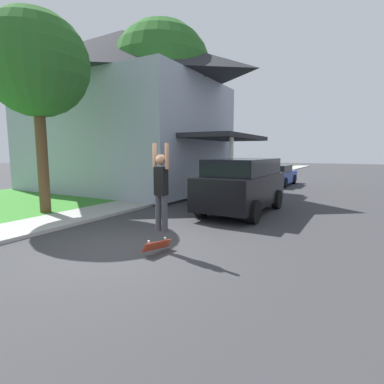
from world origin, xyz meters
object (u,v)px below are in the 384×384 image
(lawn_tree_near, at_px, (36,65))
(suv_parked, at_px, (243,184))
(lawn_tree_far, at_px, (162,73))
(skateboard, at_px, (157,245))
(skateboarder, at_px, (161,187))
(car_down_street, at_px, (276,175))

(lawn_tree_near, xyz_separation_m, suv_parked, (5.90, 3.71, -3.98))
(lawn_tree_far, bearing_deg, skateboard, -55.77)
(suv_parked, relative_size, skateboarder, 2.38)
(lawn_tree_near, distance_m, skateboarder, 6.96)
(suv_parked, bearing_deg, skateboarder, -90.72)
(skateboarder, bearing_deg, lawn_tree_near, 168.31)
(lawn_tree_far, distance_m, skateboard, 11.69)
(suv_parked, bearing_deg, lawn_tree_far, 151.02)
(lawn_tree_far, height_order, skateboarder, lawn_tree_far)
(lawn_tree_near, xyz_separation_m, skateboard, (5.85, -1.41, -4.84))
(car_down_street, bearing_deg, skateboarder, -85.39)
(suv_parked, bearing_deg, car_down_street, 97.23)
(lawn_tree_near, xyz_separation_m, skateboarder, (5.84, -1.21, -3.59))
(skateboarder, bearing_deg, suv_parked, 89.28)
(skateboard, bearing_deg, lawn_tree_near, 166.49)
(skateboard, bearing_deg, skateboarder, 93.53)
(skateboarder, bearing_deg, lawn_tree_far, 124.82)
(suv_parked, height_order, skateboard, suv_parked)
(lawn_tree_far, bearing_deg, lawn_tree_near, -91.98)
(skateboarder, height_order, skateboard, skateboarder)
(lawn_tree_near, bearing_deg, skateboarder, -11.69)
(lawn_tree_far, xyz_separation_m, skateboarder, (5.61, -8.06, -4.82))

